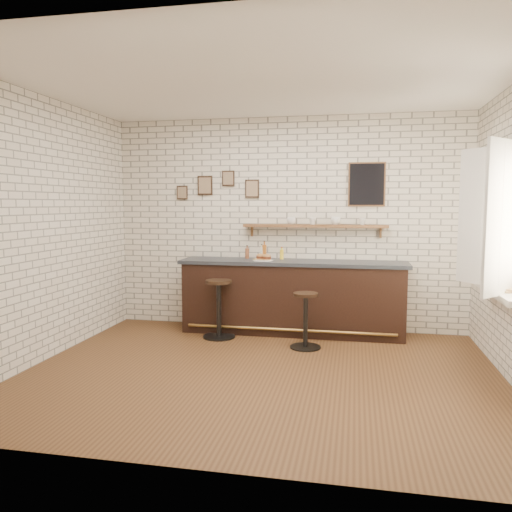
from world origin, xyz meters
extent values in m
plane|color=brown|center=(0.00, 0.00, 0.00)|extent=(5.00, 5.00, 0.00)
cube|color=black|center=(0.12, 1.70, 0.48)|extent=(3.00, 0.58, 0.96)
cube|color=#2D333A|center=(0.12, 1.70, 0.98)|extent=(3.10, 0.62, 0.05)
cylinder|color=olive|center=(0.12, 1.38, 0.12)|extent=(2.79, 0.04, 0.04)
cylinder|color=white|center=(-0.28, 1.64, 1.02)|extent=(0.28, 0.28, 0.01)
cylinder|color=gold|center=(-0.23, 1.66, 1.02)|extent=(0.05, 0.05, 0.00)
cylinder|color=gold|center=(-0.25, 1.63, 1.02)|extent=(0.05, 0.05, 0.00)
cylinder|color=gold|center=(-0.39, 1.71, 1.02)|extent=(0.06, 0.06, 0.00)
cylinder|color=gold|center=(-0.24, 1.68, 1.02)|extent=(0.06, 0.06, 0.00)
cylinder|color=gold|center=(-0.39, 1.59, 1.02)|extent=(0.06, 0.06, 0.00)
cylinder|color=gold|center=(-0.22, 1.66, 1.02)|extent=(0.04, 0.04, 0.00)
cylinder|color=gold|center=(-0.28, 1.59, 1.02)|extent=(0.05, 0.05, 0.00)
cylinder|color=gold|center=(-0.39, 1.58, 1.02)|extent=(0.04, 0.04, 0.00)
cylinder|color=gold|center=(-0.42, 1.65, 1.02)|extent=(0.05, 0.05, 0.00)
cylinder|color=gold|center=(-0.23, 1.61, 1.02)|extent=(0.06, 0.06, 0.00)
cylinder|color=gold|center=(-0.37, 1.66, 1.02)|extent=(0.04, 0.04, 0.00)
cylinder|color=brown|center=(-0.55, 1.85, 1.08)|extent=(0.06, 0.06, 0.14)
cylinder|color=brown|center=(-0.55, 1.85, 1.17)|extent=(0.02, 0.02, 0.03)
cylinder|color=black|center=(-0.55, 1.85, 1.19)|extent=(0.02, 0.02, 0.01)
cylinder|color=beige|center=(-0.34, 1.85, 1.09)|extent=(0.05, 0.05, 0.16)
cylinder|color=beige|center=(-0.34, 1.85, 1.19)|extent=(0.02, 0.02, 0.04)
cylinder|color=black|center=(-0.34, 1.85, 1.21)|extent=(0.02, 0.02, 0.01)
cylinder|color=#AE5E1C|center=(-0.30, 1.85, 1.11)|extent=(0.06, 0.06, 0.20)
cylinder|color=#AE5E1C|center=(-0.30, 1.85, 1.23)|extent=(0.02, 0.02, 0.05)
cylinder|color=black|center=(-0.30, 1.85, 1.26)|extent=(0.02, 0.02, 0.01)
cylinder|color=yellow|center=(-0.05, 1.85, 1.08)|extent=(0.05, 0.05, 0.14)
cylinder|color=yellow|center=(-0.05, 1.85, 1.16)|extent=(0.02, 0.02, 0.03)
cylinder|color=maroon|center=(-0.05, 1.85, 1.18)|extent=(0.03, 0.03, 0.01)
cylinder|color=black|center=(-0.81, 1.27, 0.01)|extent=(0.43, 0.43, 0.02)
cylinder|color=black|center=(-0.81, 1.27, 0.38)|extent=(0.06, 0.06, 0.71)
cylinder|color=black|center=(-0.81, 1.27, 0.76)|extent=(0.41, 0.41, 0.04)
cylinder|color=black|center=(0.38, 1.01, 0.01)|extent=(0.39, 0.39, 0.02)
cylinder|color=black|center=(0.38, 1.01, 0.34)|extent=(0.06, 0.06, 0.64)
cylinder|color=black|center=(0.38, 1.01, 0.67)|extent=(0.35, 0.35, 0.04)
cube|color=brown|center=(0.40, 1.90, 1.48)|extent=(2.00, 0.18, 0.04)
cube|color=brown|center=(-0.50, 1.97, 1.40)|extent=(0.03, 0.04, 0.16)
cube|color=brown|center=(1.30, 1.97, 1.40)|extent=(0.03, 0.04, 0.16)
imported|color=white|center=(0.08, 1.90, 1.55)|extent=(0.17, 0.17, 0.10)
imported|color=white|center=(0.37, 1.90, 1.55)|extent=(0.12, 0.12, 0.09)
imported|color=white|center=(0.69, 1.90, 1.55)|extent=(0.18, 0.18, 0.11)
imported|color=white|center=(1.05, 1.90, 1.54)|extent=(0.11, 0.11, 0.09)
cube|color=black|center=(-1.20, 1.98, 2.05)|extent=(0.22, 0.02, 0.28)
cube|color=black|center=(-0.85, 1.98, 2.15)|extent=(0.18, 0.02, 0.22)
cube|color=black|center=(-0.50, 1.98, 2.00)|extent=(0.20, 0.02, 0.26)
cube|color=black|center=(-1.55, 1.98, 1.95)|extent=(0.16, 0.02, 0.20)
cube|color=black|center=(1.10, 1.98, 2.05)|extent=(0.46, 0.02, 0.56)
cube|color=white|center=(2.40, 0.30, 0.90)|extent=(0.20, 1.35, 0.06)
cube|color=white|center=(2.47, 0.30, 0.90)|extent=(0.05, 1.30, 0.06)
cube|color=white|center=(2.47, 0.90, 1.65)|extent=(0.05, 0.06, 1.50)
cube|color=white|center=(2.32, 0.00, 1.65)|extent=(0.40, 0.46, 1.46)
cube|color=white|center=(2.32, 0.60, 1.65)|extent=(0.40, 0.46, 1.46)
imported|color=tan|center=(2.38, 0.15, 0.94)|extent=(0.18, 0.23, 0.02)
imported|color=tan|center=(2.38, 0.16, 0.96)|extent=(0.19, 0.23, 0.02)
camera|label=1|loc=(0.96, -5.05, 1.79)|focal=35.00mm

